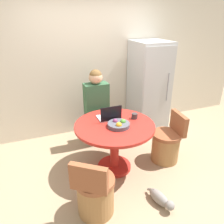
{
  "coord_description": "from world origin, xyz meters",
  "views": [
    {
      "loc": [
        -1.09,
        -2.41,
        2.19
      ],
      "look_at": [
        -0.05,
        0.24,
        0.91
      ],
      "focal_mm": 35.0,
      "sensor_mm": 36.0,
      "label": 1
    }
  ],
  "objects_px": {
    "chair_right_side": "(167,144)",
    "refrigerator": "(149,87)",
    "laptop": "(109,116)",
    "person_seated": "(96,104)",
    "dining_table": "(115,136)",
    "cat": "(161,199)",
    "fruit_bowl": "(119,124)",
    "chair_near_left_corner": "(95,194)"
  },
  "relations": [
    {
      "from": "chair_right_side",
      "to": "laptop",
      "type": "relative_size",
      "value": 2.51
    },
    {
      "from": "person_seated",
      "to": "laptop",
      "type": "height_order",
      "value": "person_seated"
    },
    {
      "from": "dining_table",
      "to": "chair_near_left_corner",
      "type": "xyz_separation_m",
      "value": [
        -0.52,
        -0.69,
        -0.28
      ]
    },
    {
      "from": "refrigerator",
      "to": "chair_right_side",
      "type": "height_order",
      "value": "refrigerator"
    },
    {
      "from": "person_seated",
      "to": "fruit_bowl",
      "type": "xyz_separation_m",
      "value": [
        0.06,
        -0.88,
        0.02
      ]
    },
    {
      "from": "refrigerator",
      "to": "laptop",
      "type": "xyz_separation_m",
      "value": [
        -1.14,
        -0.82,
        -0.07
      ]
    },
    {
      "from": "dining_table",
      "to": "chair_near_left_corner",
      "type": "relative_size",
      "value": 1.42
    },
    {
      "from": "fruit_bowl",
      "to": "person_seated",
      "type": "bearing_deg",
      "value": 93.71
    },
    {
      "from": "person_seated",
      "to": "chair_right_side",
      "type": "bearing_deg",
      "value": 134.58
    },
    {
      "from": "dining_table",
      "to": "cat",
      "type": "xyz_separation_m",
      "value": [
        0.27,
        -0.87,
        -0.48
      ]
    },
    {
      "from": "chair_right_side",
      "to": "laptop",
      "type": "xyz_separation_m",
      "value": [
        -0.87,
        0.29,
        0.52
      ]
    },
    {
      "from": "dining_table",
      "to": "fruit_bowl",
      "type": "relative_size",
      "value": 3.7
    },
    {
      "from": "chair_right_side",
      "to": "chair_near_left_corner",
      "type": "distance_m",
      "value": 1.5
    },
    {
      "from": "laptop",
      "to": "cat",
      "type": "xyz_separation_m",
      "value": [
        0.28,
        -1.06,
        -0.72
      ]
    },
    {
      "from": "person_seated",
      "to": "laptop",
      "type": "relative_size",
      "value": 4.31
    },
    {
      "from": "chair_near_left_corner",
      "to": "refrigerator",
      "type": "bearing_deg",
      "value": -97.16
    },
    {
      "from": "person_seated",
      "to": "cat",
      "type": "relative_size",
      "value": 3.1
    },
    {
      "from": "refrigerator",
      "to": "person_seated",
      "type": "relative_size",
      "value": 1.27
    },
    {
      "from": "dining_table",
      "to": "chair_near_left_corner",
      "type": "height_order",
      "value": "chair_near_left_corner"
    },
    {
      "from": "person_seated",
      "to": "fruit_bowl",
      "type": "distance_m",
      "value": 0.88
    },
    {
      "from": "person_seated",
      "to": "cat",
      "type": "bearing_deg",
      "value": 100.23
    },
    {
      "from": "dining_table",
      "to": "fruit_bowl",
      "type": "bearing_deg",
      "value": -71.12
    },
    {
      "from": "refrigerator",
      "to": "fruit_bowl",
      "type": "xyz_separation_m",
      "value": [
        -1.1,
        -1.09,
        -0.08
      ]
    },
    {
      "from": "person_seated",
      "to": "fruit_bowl",
      "type": "relative_size",
      "value": 4.47
    },
    {
      "from": "person_seated",
      "to": "dining_table",
      "type": "bearing_deg",
      "value": 92.04
    },
    {
      "from": "dining_table",
      "to": "cat",
      "type": "bearing_deg",
      "value": -72.66
    },
    {
      "from": "dining_table",
      "to": "chair_right_side",
      "type": "height_order",
      "value": "chair_right_side"
    },
    {
      "from": "chair_near_left_corner",
      "to": "laptop",
      "type": "xyz_separation_m",
      "value": [
        0.51,
        0.88,
        0.52
      ]
    },
    {
      "from": "chair_near_left_corner",
      "to": "chair_right_side",
      "type": "bearing_deg",
      "value": -119.96
    },
    {
      "from": "laptop",
      "to": "chair_near_left_corner",
      "type": "bearing_deg",
      "value": 59.8
    },
    {
      "from": "refrigerator",
      "to": "fruit_bowl",
      "type": "relative_size",
      "value": 5.65
    },
    {
      "from": "refrigerator",
      "to": "dining_table",
      "type": "bearing_deg",
      "value": -138.28
    },
    {
      "from": "refrigerator",
      "to": "fruit_bowl",
      "type": "distance_m",
      "value": 1.55
    },
    {
      "from": "refrigerator",
      "to": "cat",
      "type": "distance_m",
      "value": 2.21
    },
    {
      "from": "laptop",
      "to": "fruit_bowl",
      "type": "relative_size",
      "value": 1.04
    },
    {
      "from": "chair_right_side",
      "to": "refrigerator",
      "type": "bearing_deg",
      "value": 173.29
    },
    {
      "from": "cat",
      "to": "fruit_bowl",
      "type": "bearing_deg",
      "value": -174.62
    },
    {
      "from": "chair_right_side",
      "to": "chair_near_left_corner",
      "type": "xyz_separation_m",
      "value": [
        -1.38,
        -0.59,
        0.0
      ]
    },
    {
      "from": "refrigerator",
      "to": "person_seated",
      "type": "bearing_deg",
      "value": -169.68
    },
    {
      "from": "chair_right_side",
      "to": "fruit_bowl",
      "type": "bearing_deg",
      "value": -84.48
    },
    {
      "from": "dining_table",
      "to": "chair_right_side",
      "type": "xyz_separation_m",
      "value": [
        0.86,
        -0.1,
        -0.28
      ]
    },
    {
      "from": "refrigerator",
      "to": "laptop",
      "type": "distance_m",
      "value": 1.4
    }
  ]
}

